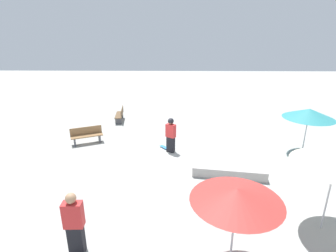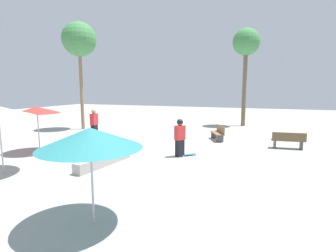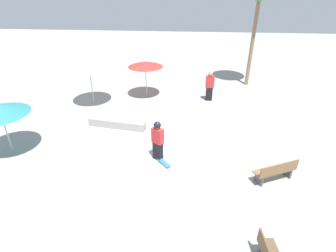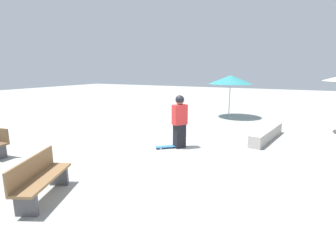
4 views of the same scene
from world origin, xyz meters
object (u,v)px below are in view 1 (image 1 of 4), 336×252
at_px(shade_umbrella_teal, 309,114).
at_px(bystander_watching, 74,224).
at_px(bench_far, 87,135).
at_px(skateboard, 166,148).
at_px(concrete_ledge, 229,173).
at_px(bench_near, 120,115).
at_px(shade_umbrella_red, 237,195).
at_px(skater_main, 171,134).

height_order(shade_umbrella_teal, bystander_watching, shade_umbrella_teal).
bearing_deg(bench_far, skateboard, 146.23).
xyz_separation_m(concrete_ledge, bench_far, (3.38, 6.70, 0.22)).
distance_m(bench_near, shade_umbrella_red, 12.38).
distance_m(skater_main, bench_far, 4.50).
bearing_deg(concrete_ledge, bench_far, 63.22).
relative_size(concrete_ledge, bench_far, 1.78).
bearing_deg(shade_umbrella_teal, skateboard, 87.07).
height_order(skateboard, bystander_watching, bystander_watching).
xyz_separation_m(concrete_ledge, bench_near, (7.09, 5.68, 0.22)).
xyz_separation_m(shade_umbrella_teal, bystander_watching, (-6.21, 8.65, -1.08)).
height_order(skater_main, bench_near, skater_main).
bearing_deg(skateboard, bench_far, 39.71).
relative_size(skater_main, skateboard, 2.31).
bearing_deg(bench_far, shade_umbrella_red, 103.40).
xyz_separation_m(concrete_ledge, bystander_watching, (-3.84, 4.69, 0.69)).
bearing_deg(bench_far, shade_umbrella_teal, 150.11).
xyz_separation_m(skater_main, shade_umbrella_teal, (-0.03, -6.29, 1.06)).
relative_size(skateboard, shade_umbrella_red, 0.34).
bearing_deg(bystander_watching, shade_umbrella_teal, 33.27).
bearing_deg(skateboard, shade_umbrella_red, 153.33).
height_order(bench_near, bench_far, same).
bearing_deg(concrete_ledge, bystander_watching, 129.29).
xyz_separation_m(bench_near, shade_umbrella_teal, (-4.71, -9.64, 1.55)).
height_order(shade_umbrella_red, bystander_watching, shade_umbrella_red).
xyz_separation_m(skateboard, shade_umbrella_teal, (-0.33, -6.54, 1.92)).
distance_m(bench_near, shade_umbrella_teal, 10.84).
xyz_separation_m(skateboard, bench_far, (0.67, 4.12, 0.37)).
relative_size(skater_main, bench_far, 1.04).
xyz_separation_m(bench_far, shade_umbrella_teal, (-1.01, -10.66, 1.55)).
relative_size(skateboard, bystander_watching, 0.41).
bearing_deg(shade_umbrella_red, concrete_ledge, -11.02).
bearing_deg(shade_umbrella_teal, bench_near, 63.94).
relative_size(bench_far, shade_umbrella_red, 0.75).
relative_size(skater_main, bystander_watching, 0.96).
bearing_deg(bystander_watching, skateboard, 69.68).
bearing_deg(bench_near, shade_umbrella_red, -162.58).
bearing_deg(bench_far, bystander_watching, 81.06).
distance_m(concrete_ledge, bench_near, 9.08).
bearing_deg(bench_far, bench_near, -129.85).
bearing_deg(skater_main, bench_near, -21.19).
relative_size(concrete_ledge, bench_near, 1.78).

